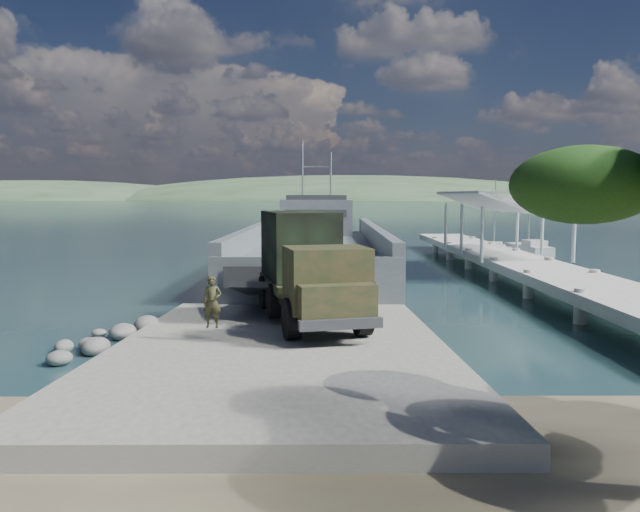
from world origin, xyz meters
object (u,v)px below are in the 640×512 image
(pier, at_px, (507,250))
(landing_craft, at_px, (314,256))
(sailboat_far, at_px, (494,250))
(soldier, at_px, (212,314))
(military_truck, at_px, (308,267))
(sailboat_near, at_px, (529,249))

(pier, relative_size, landing_craft, 1.27)
(pier, distance_m, sailboat_far, 13.74)
(sailboat_far, bearing_deg, pier, -82.33)
(pier, bearing_deg, soldier, -127.75)
(pier, distance_m, landing_craft, 12.59)
(military_truck, bearing_deg, soldier, -145.25)
(landing_craft, bearing_deg, sailboat_far, 34.49)
(landing_craft, distance_m, soldier, 23.17)
(pier, bearing_deg, sailboat_far, 77.47)
(landing_craft, distance_m, sailboat_near, 21.08)
(military_truck, relative_size, sailboat_near, 1.20)
(landing_craft, distance_m, military_truck, 19.79)
(landing_craft, height_order, military_truck, landing_craft)
(pier, distance_m, soldier, 24.76)
(sailboat_near, height_order, sailboat_far, sailboat_near)
(military_truck, bearing_deg, landing_craft, 76.49)
(soldier, bearing_deg, sailboat_near, 59.26)
(landing_craft, xyz_separation_m, soldier, (-3.06, -22.96, 0.47))
(military_truck, relative_size, sailboat_far, 1.34)
(soldier, bearing_deg, sailboat_far, 62.89)
(pier, distance_m, sailboat_near, 15.27)
(military_truck, height_order, soldier, military_truck)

